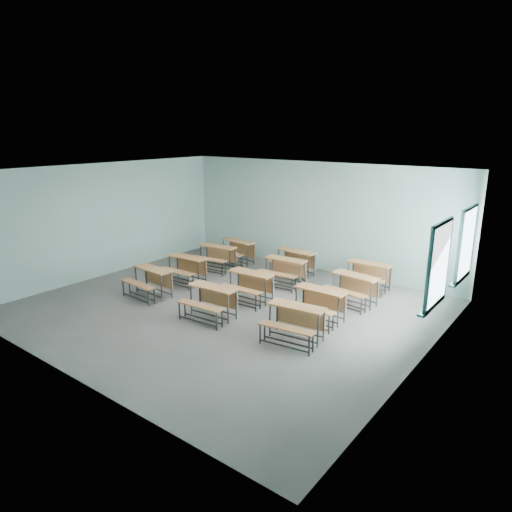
# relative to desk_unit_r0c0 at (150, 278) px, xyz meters

# --- Properties ---
(room) EXTENTS (9.04, 8.04, 3.24)m
(room) POSITION_rel_desk_unit_r0c0_xyz_m (2.14, 0.62, 1.12)
(room) COLOR slate
(room) RESTS_ON ground
(desk_unit_r0c0) EXTENTS (1.20, 0.84, 0.72)m
(desk_unit_r0c0) POSITION_rel_desk_unit_r0c0_xyz_m (0.00, 0.00, 0.00)
(desk_unit_r0c0) COLOR #AC6C3E
(desk_unit_r0c0) RESTS_ON ground
(desk_unit_r0c1) EXTENTS (1.19, 0.84, 0.72)m
(desk_unit_r0c1) POSITION_rel_desk_unit_r0c0_xyz_m (2.16, -0.10, 0.00)
(desk_unit_r0c1) COLOR #AC6C3E
(desk_unit_r0c1) RESTS_ON ground
(desk_unit_r0c2) EXTENTS (1.23, 0.90, 0.72)m
(desk_unit_r0c2) POSITION_rel_desk_unit_r0c0_xyz_m (4.27, 0.07, 0.00)
(desk_unit_r0c2) COLOR #AC6C3E
(desk_unit_r0c2) RESTS_ON ground
(desk_unit_r1c0) EXTENTS (1.19, 0.83, 0.72)m
(desk_unit_r1c0) POSITION_rel_desk_unit_r0c0_xyz_m (-0.09, 1.30, 0.00)
(desk_unit_r1c0) COLOR #AC6C3E
(desk_unit_r1c0) RESTS_ON ground
(desk_unit_r1c1) EXTENTS (1.17, 0.81, 0.72)m
(desk_unit_r1c1) POSITION_rel_desk_unit_r0c0_xyz_m (2.20, 1.24, 0.00)
(desk_unit_r1c1) COLOR #AC6C3E
(desk_unit_r1c1) RESTS_ON ground
(desk_unit_r1c2) EXTENTS (1.15, 0.78, 0.72)m
(desk_unit_r1c2) POSITION_rel_desk_unit_r0c0_xyz_m (4.14, 1.21, 0.00)
(desk_unit_r1c2) COLOR #AC6C3E
(desk_unit_r1c2) RESTS_ON ground
(desk_unit_r2c0) EXTENTS (1.23, 0.90, 0.72)m
(desk_unit_r2c0) POSITION_rel_desk_unit_r0c0_xyz_m (-0.21, 2.70, 0.00)
(desk_unit_r2c0) COLOR #AC6C3E
(desk_unit_r2c0) RESTS_ON ground
(desk_unit_r2c1) EXTENTS (1.18, 0.83, 0.72)m
(desk_unit_r2c1) POSITION_rel_desk_unit_r0c0_xyz_m (2.20, 2.76, 0.00)
(desk_unit_r2c1) COLOR #AC6C3E
(desk_unit_r2c1) RESTS_ON ground
(desk_unit_r2c2) EXTENTS (1.23, 0.90, 0.72)m
(desk_unit_r2c2) POSITION_rel_desk_unit_r0c0_xyz_m (4.30, 2.60, 0.00)
(desk_unit_r2c2) COLOR #AC6C3E
(desk_unit_r2c2) RESTS_ON ground
(desk_unit_r3c0) EXTENTS (1.21, 0.87, 0.72)m
(desk_unit_r3c0) POSITION_rel_desk_unit_r0c0_xyz_m (-0.17, 3.59, 0.00)
(desk_unit_r3c0) COLOR #AC6C3E
(desk_unit_r3c0) RESTS_ON ground
(desk_unit_r3c1) EXTENTS (1.19, 0.84, 0.72)m
(desk_unit_r3c1) POSITION_rel_desk_unit_r0c0_xyz_m (1.95, 3.67, 0.00)
(desk_unit_r3c1) COLOR #AC6C3E
(desk_unit_r3c1) RESTS_ON ground
(desk_unit_r3c2) EXTENTS (1.16, 0.80, 0.72)m
(desk_unit_r3c2) POSITION_rel_desk_unit_r0c0_xyz_m (4.16, 3.77, 0.00)
(desk_unit_r3c2) COLOR #AC6C3E
(desk_unit_r3c2) RESTS_ON ground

